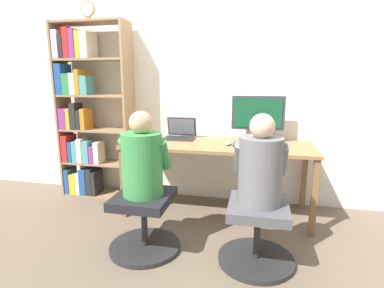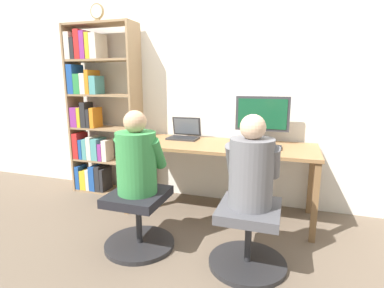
{
  "view_description": "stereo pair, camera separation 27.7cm",
  "coord_description": "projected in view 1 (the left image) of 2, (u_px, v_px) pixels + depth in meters",
  "views": [
    {
      "loc": [
        0.38,
        -2.54,
        1.33
      ],
      "look_at": [
        -0.21,
        0.11,
        0.76
      ],
      "focal_mm": 28.0,
      "sensor_mm": 36.0,
      "label": 1
    },
    {
      "loc": [
        0.64,
        -2.46,
        1.33
      ],
      "look_at": [
        -0.21,
        0.11,
        0.76
      ],
      "focal_mm": 28.0,
      "sensor_mm": 36.0,
      "label": 2
    }
  ],
  "objects": [
    {
      "name": "desk",
      "position": [
        217.0,
        151.0,
        2.97
      ],
      "size": [
        1.84,
        0.68,
        0.72
      ],
      "color": "olive",
      "rests_on": "ground_plane"
    },
    {
      "name": "wall_back",
      "position": [
        223.0,
        84.0,
        3.22
      ],
      "size": [
        10.0,
        0.05,
        2.6
      ],
      "color": "white",
      "rests_on": "ground_plane"
    },
    {
      "name": "office_chair_right",
      "position": [
        144.0,
        221.0,
        2.37
      ],
      "size": [
        0.57,
        0.57,
        0.47
      ],
      "color": "#262628",
      "rests_on": "ground_plane"
    },
    {
      "name": "desktop_monitor",
      "position": [
        258.0,
        117.0,
        3.02
      ],
      "size": [
        0.52,
        0.21,
        0.46
      ],
      "color": "#333338",
      "rests_on": "desk"
    },
    {
      "name": "ground_plane",
      "position": [
        211.0,
        227.0,
        2.78
      ],
      "size": [
        14.0,
        14.0,
        0.0
      ],
      "primitive_type": "plane",
      "color": "brown"
    },
    {
      "name": "bookshelf",
      "position": [
        85.0,
        115.0,
        3.39
      ],
      "size": [
        0.84,
        0.29,
        1.95
      ],
      "color": "#997A56",
      "rests_on": "ground_plane"
    },
    {
      "name": "laptop",
      "position": [
        180.0,
        134.0,
        3.2
      ],
      "size": [
        0.32,
        0.25,
        0.22
      ],
      "color": "#2D2D30",
      "rests_on": "desk"
    },
    {
      "name": "keyboard",
      "position": [
        256.0,
        145.0,
        2.83
      ],
      "size": [
        0.43,
        0.16,
        0.03
      ],
      "color": "#232326",
      "rests_on": "desk"
    },
    {
      "name": "office_chair_left",
      "position": [
        257.0,
        232.0,
        2.2
      ],
      "size": [
        0.57,
        0.57,
        0.47
      ],
      "color": "#262628",
      "rests_on": "ground_plane"
    },
    {
      "name": "desk_clock",
      "position": [
        88.0,
        9.0,
        3.07
      ],
      "size": [
        0.16,
        0.03,
        0.18
      ],
      "color": "olive",
      "rests_on": "bookshelf"
    },
    {
      "name": "person_at_monitor",
      "position": [
        260.0,
        166.0,
        2.1
      ],
      "size": [
        0.37,
        0.33,
        0.65
      ],
      "color": "slate",
      "rests_on": "office_chair_left"
    },
    {
      "name": "person_at_laptop",
      "position": [
        142.0,
        160.0,
        2.27
      ],
      "size": [
        0.38,
        0.33,
        0.65
      ],
      "color": "#388C47",
      "rests_on": "office_chair_right"
    },
    {
      "name": "computer_mouse_by_keyboard",
      "position": [
        228.0,
        144.0,
        2.89
      ],
      "size": [
        0.06,
        0.11,
        0.03
      ],
      "color": "#99999E",
      "rests_on": "desk"
    }
  ]
}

